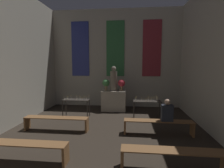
% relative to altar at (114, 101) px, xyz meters
% --- Properties ---
extents(wall_back, '(7.07, 0.16, 5.19)m').
position_rel_altar_xyz_m(wall_back, '(0.00, 0.99, 2.13)').
color(wall_back, '#B2AD9E').
rests_on(wall_back, ground_plane).
extents(altar, '(1.18, 0.67, 1.00)m').
position_rel_altar_xyz_m(altar, '(0.00, 0.00, 0.00)').
color(altar, '#BCB29E').
rests_on(altar, ground_plane).
extents(statue, '(0.34, 0.34, 1.20)m').
position_rel_altar_xyz_m(statue, '(0.00, 0.00, 1.05)').
color(statue, gray).
rests_on(statue, altar).
extents(flower_vase_left, '(0.36, 0.36, 0.56)m').
position_rel_altar_xyz_m(flower_vase_left, '(-0.38, 0.00, 0.85)').
color(flower_vase_left, '#937A5B').
rests_on(flower_vase_left, altar).
extents(flower_vase_right, '(0.36, 0.36, 0.56)m').
position_rel_altar_xyz_m(flower_vase_right, '(0.38, 0.00, 0.85)').
color(flower_vase_right, '#937A5B').
rests_on(flower_vase_right, altar).
extents(candle_rack_left, '(1.13, 0.46, 0.98)m').
position_rel_altar_xyz_m(candle_rack_left, '(-1.51, -1.27, 0.18)').
color(candle_rack_left, '#332D28').
rests_on(candle_rack_left, ground_plane).
extents(candle_rack_right, '(1.13, 0.46, 0.98)m').
position_rel_altar_xyz_m(candle_rack_right, '(1.52, -1.27, 0.18)').
color(candle_rack_right, '#332D28').
rests_on(candle_rack_right, ground_plane).
extents(pew_third_left, '(2.22, 0.36, 0.47)m').
position_rel_altar_xyz_m(pew_third_left, '(-1.73, -4.82, -0.15)').
color(pew_third_left, brown).
rests_on(pew_third_left, ground_plane).
extents(pew_third_right, '(2.22, 0.36, 0.47)m').
position_rel_altar_xyz_m(pew_third_right, '(1.73, -4.82, -0.15)').
color(pew_third_right, brown).
rests_on(pew_third_right, ground_plane).
extents(pew_back_left, '(2.22, 0.36, 0.47)m').
position_rel_altar_xyz_m(pew_back_left, '(-1.73, -2.85, -0.15)').
color(pew_back_left, brown).
rests_on(pew_back_left, ground_plane).
extents(pew_back_right, '(2.22, 0.36, 0.47)m').
position_rel_altar_xyz_m(pew_back_right, '(1.73, -2.85, -0.15)').
color(pew_back_right, brown).
rests_on(pew_back_right, ground_plane).
extents(person_seated, '(0.36, 0.24, 0.72)m').
position_rel_altar_xyz_m(person_seated, '(2.00, -2.85, 0.28)').
color(person_seated, '#282D38').
rests_on(person_seated, pew_back_right).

